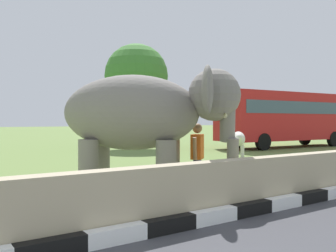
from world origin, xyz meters
The scene contains 7 objects.
barrier_parapet centered at (2.00, 4.19, 0.50)m, with size 28.00×0.36×1.00m, color tan.
elephant centered at (3.01, 6.38, 1.86)m, with size 3.89×3.76×2.87m.
person_handler centered at (4.15, 5.99, 0.93)m, with size 0.56×0.48×1.66m.
bus_red centered at (18.53, 14.54, 2.08)m, with size 10.18×3.22×3.50m.
cow_near centered at (10.77, 11.19, 0.87)m, with size 1.59×1.67×1.23m.
tree_distant centered at (10.12, 19.42, 4.53)m, with size 3.99×3.99×6.55m.
hill_east centered at (55.00, 35.44, 0.00)m, with size 38.46×30.77×11.69m.
Camera 1 is at (-1.26, -0.68, 1.71)m, focal length 39.09 mm.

